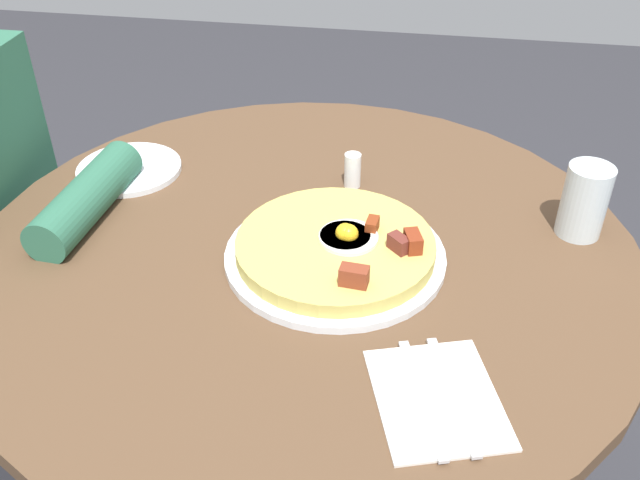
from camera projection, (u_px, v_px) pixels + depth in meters
The scene contains 9 objects.
dining_table at pixel (307, 326), 1.16m from camera, with size 1.00×1.00×0.71m.
pizza_plate at pixel (335, 256), 1.02m from camera, with size 0.32×0.32×0.01m, color white.
breakfast_pizza at pixel (337, 246), 1.01m from camera, with size 0.29×0.29×0.05m.
bread_plate at pixel (129, 169), 1.23m from camera, with size 0.18×0.18×0.01m, color white.
napkin at pixel (437, 398), 0.81m from camera, with size 0.17×0.14×0.00m, color white.
fork at pixel (452, 394), 0.81m from camera, with size 0.18×0.01×0.01m, color silver.
knife at pixel (422, 397), 0.80m from camera, with size 0.18×0.01×0.01m, color silver.
water_glass at pixel (584, 201), 1.05m from camera, with size 0.07×0.07×0.11m, color silver.
salt_shaker at pixel (353, 170), 1.18m from camera, with size 0.03×0.03×0.06m, color white.
Camera 1 is at (-0.84, -0.16, 1.34)m, focal length 39.44 mm.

